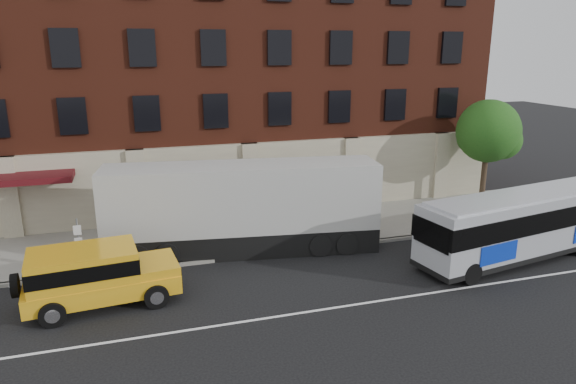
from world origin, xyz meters
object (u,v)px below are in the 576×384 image
object	(u,v)px
yellow_suv	(94,273)
shipping_container	(243,209)
city_bus	(527,222)
sign_pole	(79,243)
street_tree	(489,133)

from	to	relation	value
yellow_suv	shipping_container	distance (m)	7.29
city_bus	shipping_container	distance (m)	12.77
sign_pole	city_bus	bearing A→B (deg)	-10.98
sign_pole	shipping_container	bearing A→B (deg)	6.18
yellow_suv	city_bus	bearing A→B (deg)	-2.75
street_tree	city_bus	size ratio (longest dim) A/B	0.55
yellow_suv	street_tree	bearing A→B (deg)	16.06
yellow_suv	shipping_container	world-z (taller)	shipping_container
city_bus	shipping_container	bearing A→B (deg)	159.63
city_bus	yellow_suv	xyz separation A→B (m)	(-18.28, 0.88, -0.42)
sign_pole	shipping_container	world-z (taller)	shipping_container
sign_pole	yellow_suv	bearing A→B (deg)	-75.78
street_tree	shipping_container	world-z (taller)	street_tree
street_tree	yellow_suv	size ratio (longest dim) A/B	1.06
sign_pole	yellow_suv	xyz separation A→B (m)	(0.71, -2.81, -0.20)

